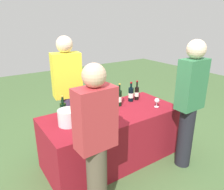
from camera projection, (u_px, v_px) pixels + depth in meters
ground_plane at (112, 158)px, 3.14m from camera, size 12.00×12.00×0.00m
tasting_table at (112, 136)px, 3.02m from camera, size 1.86×0.84×0.73m
wine_bottle_0 at (63, 111)px, 2.69m from camera, size 0.08×0.08×0.31m
wine_bottle_1 at (83, 107)px, 2.76m from camera, size 0.07×0.07×0.32m
wine_bottle_2 at (92, 106)px, 2.80m from camera, size 0.08×0.08×0.32m
wine_bottle_3 at (95, 102)px, 2.94m from camera, size 0.07×0.07×0.34m
wine_bottle_4 at (107, 100)px, 3.05m from camera, size 0.07×0.07×0.30m
wine_bottle_5 at (119, 98)px, 3.09m from camera, size 0.07×0.07×0.33m
wine_bottle_6 at (131, 94)px, 3.27m from camera, size 0.08×0.08×0.30m
wine_bottle_7 at (137, 93)px, 3.33m from camera, size 0.07×0.07×0.30m
wine_glass_0 at (84, 122)px, 2.42m from camera, size 0.07×0.07×0.13m
wine_glass_1 at (96, 118)px, 2.53m from camera, size 0.06×0.06×0.13m
wine_glass_2 at (108, 115)px, 2.61m from camera, size 0.07×0.07×0.14m
wine_glass_3 at (113, 110)px, 2.69m from camera, size 0.08×0.08×0.15m
wine_glass_4 at (157, 101)px, 3.06m from camera, size 0.07×0.07×0.13m
ice_bucket at (68, 117)px, 2.54m from camera, size 0.24×0.24×0.19m
server_pouring at (68, 91)px, 3.14m from camera, size 0.43×0.28×1.70m
guest_0 at (96, 139)px, 2.00m from camera, size 0.38×0.22×1.58m
guest_1 at (190, 101)px, 2.71m from camera, size 0.37×0.23×1.70m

